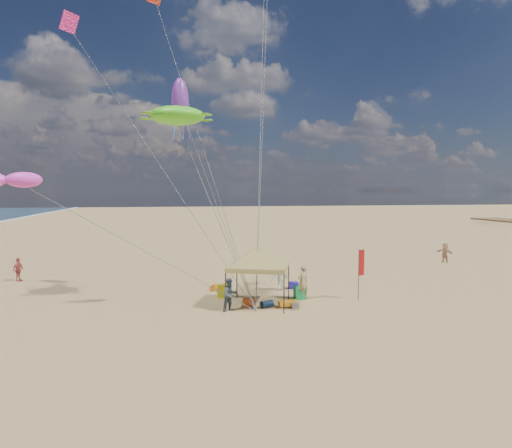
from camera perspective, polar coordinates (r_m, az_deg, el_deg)
The scene contains 20 objects.
ground at distance 21.29m, azimuth 1.57°, elevation -11.40°, with size 280.00×280.00×0.00m, color tan.
canopy_tent at distance 22.36m, azimuth 0.36°, elevation -3.10°, with size 5.29×5.29×3.46m.
feather_flag at distance 24.24m, azimuth 13.16°, elevation -5.16°, with size 0.39×0.18×2.71m.
cooler_red at distance 22.73m, azimuth -0.99°, elevation -9.89°, with size 0.54×0.38×0.38m, color #D94E11.
cooler_blue at distance 26.74m, azimuth 4.77°, elevation -7.74°, with size 0.54×0.38×0.38m, color #2415AC.
bag_navy at distance 22.40m, azimuth 1.39°, elevation -10.13°, with size 0.36×0.36×0.60m, color black.
bag_orange at distance 26.22m, azimuth -5.39°, elevation -8.01°, with size 0.36×0.36×0.60m, color orange.
chair_green at distance 24.18m, azimuth 5.49°, elevation -8.65°, with size 0.50×0.50×0.70m, color #1C9C50.
chair_yellow at distance 24.48m, azimuth -4.35°, elevation -8.48°, with size 0.50×0.50×0.70m, color yellow.
crate_grey at distance 22.46m, azimuth 4.92°, elevation -10.21°, with size 0.34×0.30×0.28m, color slate.
beach_cart at distance 22.55m, azimuth 4.07°, elevation -9.99°, with size 0.90×0.50×0.24m, color orange.
person_near_a at distance 24.01m, azimuth 5.97°, elevation -7.35°, with size 0.67×0.44×1.84m, color tan.
person_near_b at distance 21.66m, azimuth -3.31°, elevation -8.97°, with size 0.77×0.60×1.59m, color #3B4450.
person_near_c at distance 26.09m, azimuth 3.05°, elevation -6.46°, with size 1.16×0.66×1.79m, color beige.
person_far_a at distance 32.33m, azimuth -27.96°, elevation -5.12°, with size 0.88×0.37×1.51m, color #B94947.
person_far_c at distance 38.91m, azimuth 22.86°, elevation -3.38°, with size 1.48×0.47×1.59m, color tan.
turtle_kite at distance 22.74m, azimuth -10.00°, elevation 13.39°, with size 2.73×2.18×0.91m, color #4FD621.
fish_kite at distance 23.85m, azimuth -27.41°, elevation 5.00°, with size 1.67×0.84×0.74m, color #FF3CDF.
squid_kite at distance 25.13m, azimuth -9.63°, elevation 15.21°, with size 0.91×0.91×2.37m, color purple.
stunt_kite_pink at distance 37.07m, azimuth -22.63°, elevation 22.56°, with size 1.34×0.04×1.34m, color #FF2892.
Camera 1 is at (-4.48, -20.00, 5.76)m, focal length 31.51 mm.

